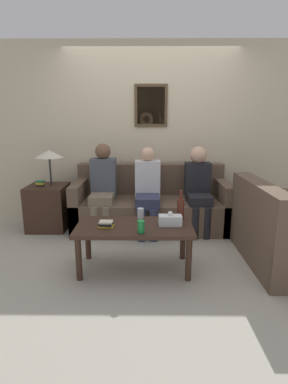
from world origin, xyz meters
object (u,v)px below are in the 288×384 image
object	(u,v)px
coffee_table	(134,231)
person_left	(103,185)
couch_main	(151,206)
person_right	(198,186)
couch_side	(283,235)
person_middle	(148,188)
drinking_glass	(141,213)
wine_bottle	(181,209)

from	to	relation	value
coffee_table	person_left	xyz separation A→B (m)	(-0.47, 1.14, 0.23)
couch_main	person_right	xyz separation A→B (m)	(0.64, -0.16, 0.33)
couch_side	person_middle	distance (m)	1.73
couch_main	drinking_glass	bearing A→B (deg)	-96.89
person_right	drinking_glass	bearing A→B (deg)	-130.75
person_right	person_left	bearing A→B (deg)	179.23
person_middle	person_right	world-z (taller)	person_right
person_left	wine_bottle	bearing A→B (deg)	-44.82
couch_main	drinking_glass	xyz separation A→B (m)	(-0.13, -1.04, 0.23)
person_left	person_right	size ratio (longest dim) A/B	1.03
person_middle	wine_bottle	bearing A→B (deg)	-68.73
couch_main	person_right	size ratio (longest dim) A/B	1.85
couch_main	drinking_glass	world-z (taller)	couch_main
person_left	couch_main	bearing A→B (deg)	11.92
drinking_glass	person_middle	xyz separation A→B (m)	(0.08, 0.84, 0.08)
couch_main	wine_bottle	xyz separation A→B (m)	(0.30, -1.09, 0.29)
couch_main	person_right	distance (m)	0.74
person_left	drinking_glass	bearing A→B (deg)	-59.62
couch_main	person_middle	size ratio (longest dim) A/B	1.87
couch_main	couch_side	distance (m)	1.78
wine_bottle	person_left	size ratio (longest dim) A/B	0.27
couch_main	coffee_table	world-z (taller)	couch_main
wine_bottle	person_left	world-z (taller)	person_left
wine_bottle	couch_main	bearing A→B (deg)	105.27
coffee_table	person_left	world-z (taller)	person_left
wine_bottle	coffee_table	bearing A→B (deg)	-158.70
drinking_glass	person_left	xyz separation A→B (m)	(-0.53, 0.91, 0.11)
person_middle	person_right	size ratio (longest dim) A/B	0.99
person_left	person_right	xyz separation A→B (m)	(1.30, -0.02, -0.01)
coffee_table	drinking_glass	xyz separation A→B (m)	(0.06, 0.23, 0.12)
wine_bottle	person_left	distance (m)	1.35
couch_main	person_left	world-z (taller)	person_left
drinking_glass	person_middle	distance (m)	0.85
coffee_table	person_right	size ratio (longest dim) A/B	1.01
person_right	coffee_table	bearing A→B (deg)	-126.37
person_left	coffee_table	bearing A→B (deg)	-67.40
person_middle	person_left	bearing A→B (deg)	174.08
wine_bottle	person_right	xyz separation A→B (m)	(0.34, 0.93, 0.04)
couch_side	coffee_table	world-z (taller)	couch_side
couch_main	couch_side	world-z (taller)	same
person_left	person_middle	world-z (taller)	person_left
couch_main	person_right	world-z (taller)	person_right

